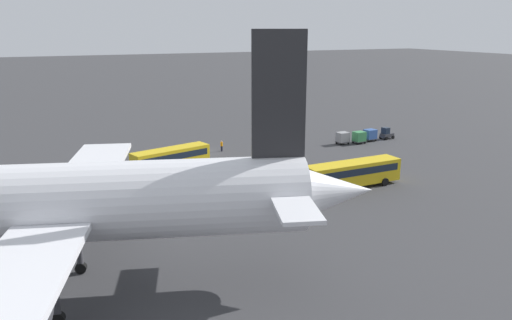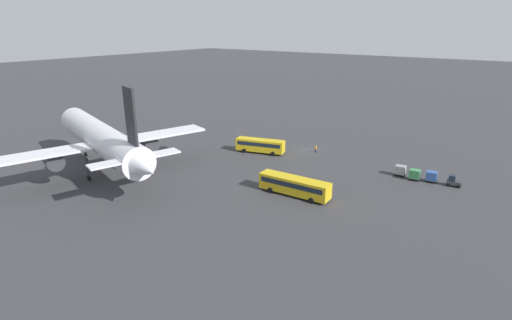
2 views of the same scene
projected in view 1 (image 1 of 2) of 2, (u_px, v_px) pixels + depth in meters
ground_plane at (207, 152)px, 79.77m from camera, size 600.00×600.00×0.00m
airplane at (40, 205)px, 35.01m from camera, size 48.08×40.99×19.25m
shuttle_bus_near at (171, 158)px, 68.84m from camera, size 11.51×5.56×3.18m
shuttle_bus_far at (353, 172)px, 61.83m from camera, size 12.92×3.56×3.22m
baggage_tug at (386, 134)px, 88.85m from camera, size 2.58×1.98×2.10m
worker_person at (222, 146)px, 80.04m from camera, size 0.38×0.38×1.74m
cargo_cart_blue at (370, 134)px, 87.09m from camera, size 2.13×1.84×2.06m
cargo_cart_green at (359, 137)px, 85.25m from camera, size 2.13×1.84×2.06m
cargo_cart_grey at (343, 137)px, 84.75m from camera, size 2.13×1.84×2.06m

